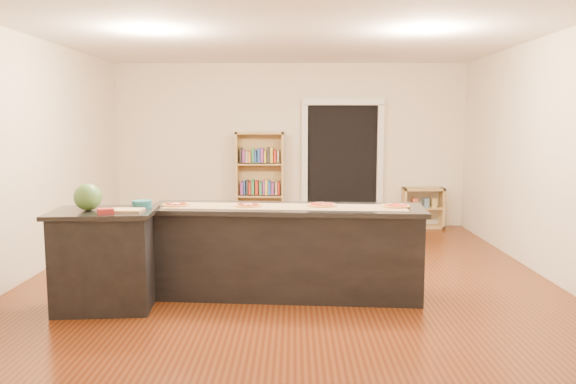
{
  "coord_description": "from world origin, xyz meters",
  "views": [
    {
      "loc": [
        0.07,
        -6.21,
        1.8
      ],
      "look_at": [
        0.0,
        0.2,
        1.0
      ],
      "focal_mm": 35.0,
      "sensor_mm": 36.0,
      "label": 1
    }
  ],
  "objects_px": {
    "low_shelf": "(423,208)",
    "kitchen_island": "(285,251)",
    "side_counter": "(105,259)",
    "bookshelf": "(260,180)",
    "waste_bin": "(278,218)",
    "watermelon": "(88,197)"
  },
  "relations": [
    {
      "from": "low_shelf",
      "to": "kitchen_island",
      "type": "bearing_deg",
      "value": -121.17
    },
    {
      "from": "side_counter",
      "to": "bookshelf",
      "type": "distance_m",
      "value": 4.44
    },
    {
      "from": "kitchen_island",
      "to": "waste_bin",
      "type": "relative_size",
      "value": 8.25
    },
    {
      "from": "side_counter",
      "to": "waste_bin",
      "type": "xyz_separation_m",
      "value": [
        1.56,
        4.19,
        -0.31
      ]
    },
    {
      "from": "low_shelf",
      "to": "waste_bin",
      "type": "xyz_separation_m",
      "value": [
        -2.47,
        -0.06,
        -0.17
      ]
    },
    {
      "from": "bookshelf",
      "to": "low_shelf",
      "type": "relative_size",
      "value": 2.38
    },
    {
      "from": "low_shelf",
      "to": "watermelon",
      "type": "bearing_deg",
      "value": -134.36
    },
    {
      "from": "side_counter",
      "to": "waste_bin",
      "type": "relative_size",
      "value": 2.83
    },
    {
      "from": "bookshelf",
      "to": "low_shelf",
      "type": "bearing_deg",
      "value": -0.04
    },
    {
      "from": "bookshelf",
      "to": "waste_bin",
      "type": "height_order",
      "value": "bookshelf"
    },
    {
      "from": "kitchen_island",
      "to": "waste_bin",
      "type": "xyz_separation_m",
      "value": [
        -0.17,
        3.74,
        -0.3
      ]
    },
    {
      "from": "kitchen_island",
      "to": "low_shelf",
      "type": "relative_size",
      "value": 4.11
    },
    {
      "from": "bookshelf",
      "to": "low_shelf",
      "type": "distance_m",
      "value": 2.83
    },
    {
      "from": "bookshelf",
      "to": "waste_bin",
      "type": "relative_size",
      "value": 4.77
    },
    {
      "from": "waste_bin",
      "to": "watermelon",
      "type": "bearing_deg",
      "value": -111.95
    },
    {
      "from": "kitchen_island",
      "to": "watermelon",
      "type": "distance_m",
      "value": 2.02
    },
    {
      "from": "kitchen_island",
      "to": "low_shelf",
      "type": "height_order",
      "value": "kitchen_island"
    },
    {
      "from": "kitchen_island",
      "to": "bookshelf",
      "type": "height_order",
      "value": "bookshelf"
    },
    {
      "from": "bookshelf",
      "to": "low_shelf",
      "type": "height_order",
      "value": "bookshelf"
    },
    {
      "from": "kitchen_island",
      "to": "bookshelf",
      "type": "bearing_deg",
      "value": 101.29
    },
    {
      "from": "side_counter",
      "to": "low_shelf",
      "type": "height_order",
      "value": "side_counter"
    },
    {
      "from": "kitchen_island",
      "to": "watermelon",
      "type": "relative_size",
      "value": 10.97
    }
  ]
}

